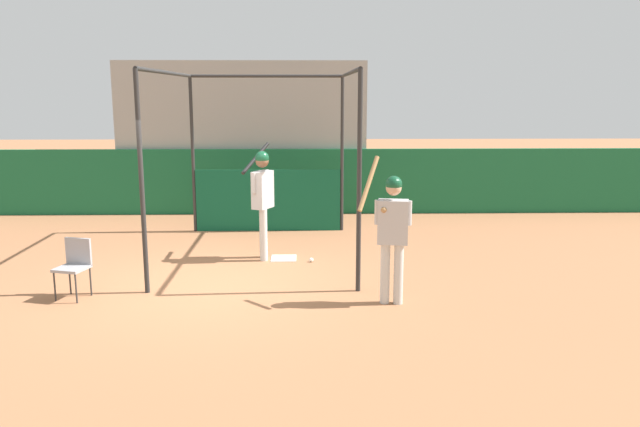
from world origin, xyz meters
TOP-DOWN VIEW (x-y plane):
  - ground_plane at (0.00, 0.00)m, footprint 60.00×60.00m
  - outfield_wall at (0.00, 5.69)m, footprint 24.00×0.12m
  - bleacher_section at (0.00, 7.75)m, footprint 5.95×4.00m
  - batting_cage at (0.73, 2.93)m, footprint 3.16×4.20m
  - home_plate at (1.12, 1.52)m, footprint 0.44×0.44m
  - player_batter at (0.77, 1.53)m, footprint 0.57×0.87m
  - player_waiting at (2.68, -0.87)m, footprint 0.75×0.46m
  - folding_chair at (-1.77, -0.47)m, footprint 0.49×0.49m
  - baseball at (1.61, 1.29)m, footprint 0.07×0.07m

SIDE VIEW (x-z plane):
  - ground_plane at x=0.00m, z-range 0.00..0.00m
  - home_plate at x=1.12m, z-range 0.00..0.02m
  - baseball at x=1.61m, z-range 0.00..0.07m
  - folding_chair at x=-1.77m, z-range 0.10..0.94m
  - outfield_wall at x=0.00m, z-range 0.00..1.56m
  - player_waiting at x=2.68m, z-range 0.06..2.09m
  - player_batter at x=0.77m, z-range 0.16..2.16m
  - batting_cage at x=0.73m, z-range -0.19..3.04m
  - bleacher_section at x=0.00m, z-range 0.00..3.63m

